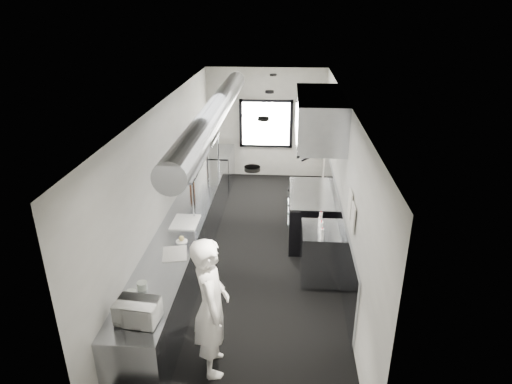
% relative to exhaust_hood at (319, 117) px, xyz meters
% --- Properties ---
extents(floor, '(3.00, 8.00, 0.01)m').
position_rel_exhaust_hood_xyz_m(floor, '(-1.10, -0.70, -2.39)').
color(floor, black).
rests_on(floor, ground).
extents(ceiling, '(3.00, 8.00, 0.01)m').
position_rel_exhaust_hood_xyz_m(ceiling, '(-1.10, -0.70, 0.41)').
color(ceiling, silver).
rests_on(ceiling, wall_back).
extents(wall_back, '(3.00, 0.02, 2.80)m').
position_rel_exhaust_hood_xyz_m(wall_back, '(-1.10, 3.30, -0.99)').
color(wall_back, beige).
rests_on(wall_back, floor).
extents(wall_front, '(3.00, 0.02, 2.80)m').
position_rel_exhaust_hood_xyz_m(wall_front, '(-1.10, -4.70, -0.99)').
color(wall_front, beige).
rests_on(wall_front, floor).
extents(wall_left, '(0.02, 8.00, 2.80)m').
position_rel_exhaust_hood_xyz_m(wall_left, '(-2.60, -0.70, -0.99)').
color(wall_left, beige).
rests_on(wall_left, floor).
extents(wall_right, '(0.02, 8.00, 2.80)m').
position_rel_exhaust_hood_xyz_m(wall_right, '(0.40, -0.70, -0.99)').
color(wall_right, beige).
rests_on(wall_right, floor).
extents(wall_cladding, '(0.03, 5.50, 1.10)m').
position_rel_exhaust_hood_xyz_m(wall_cladding, '(0.38, -0.40, -1.84)').
color(wall_cladding, '#979BA5').
rests_on(wall_cladding, wall_right).
extents(hvac_duct, '(0.40, 6.40, 0.40)m').
position_rel_exhaust_hood_xyz_m(hvac_duct, '(-1.80, -0.30, 0.16)').
color(hvac_duct, gray).
rests_on(hvac_duct, ceiling).
extents(service_window, '(1.36, 0.05, 1.25)m').
position_rel_exhaust_hood_xyz_m(service_window, '(-1.10, 3.26, -0.99)').
color(service_window, silver).
rests_on(service_window, wall_back).
extents(exhaust_hood, '(0.81, 2.20, 0.88)m').
position_rel_exhaust_hood_xyz_m(exhaust_hood, '(0.00, 0.00, 0.00)').
color(exhaust_hood, '#979BA5').
rests_on(exhaust_hood, ceiling).
extents(prep_counter, '(0.70, 6.00, 0.90)m').
position_rel_exhaust_hood_xyz_m(prep_counter, '(-2.25, -1.20, -1.94)').
color(prep_counter, '#979BA5').
rests_on(prep_counter, floor).
extents(pass_shelf, '(0.45, 3.00, 0.68)m').
position_rel_exhaust_hood_xyz_m(pass_shelf, '(-2.29, 0.30, -0.86)').
color(pass_shelf, '#979BA5').
rests_on(pass_shelf, prep_counter).
extents(range, '(0.88, 1.60, 0.94)m').
position_rel_exhaust_hood_xyz_m(range, '(-0.06, 0.00, -1.92)').
color(range, black).
rests_on(range, floor).
extents(bottle_station, '(0.65, 0.80, 0.90)m').
position_rel_exhaust_hood_xyz_m(bottle_station, '(0.05, -1.40, -1.94)').
color(bottle_station, '#979BA5').
rests_on(bottle_station, floor).
extents(far_work_table, '(0.70, 1.20, 0.90)m').
position_rel_exhaust_hood_xyz_m(far_work_table, '(-2.25, 2.50, -1.94)').
color(far_work_table, '#979BA5').
rests_on(far_work_table, floor).
extents(notice_sheet_a, '(0.02, 0.28, 0.38)m').
position_rel_exhaust_hood_xyz_m(notice_sheet_a, '(0.37, -1.90, -0.79)').
color(notice_sheet_a, silver).
rests_on(notice_sheet_a, wall_right).
extents(notice_sheet_b, '(0.02, 0.28, 0.38)m').
position_rel_exhaust_hood_xyz_m(notice_sheet_b, '(0.37, -2.25, -0.84)').
color(notice_sheet_b, silver).
rests_on(notice_sheet_b, wall_right).
extents(line_cook, '(0.58, 0.75, 1.84)m').
position_rel_exhaust_hood_xyz_m(line_cook, '(-1.41, -3.51, -1.47)').
color(line_cook, white).
rests_on(line_cook, floor).
extents(microwave, '(0.48, 0.39, 0.27)m').
position_rel_exhaust_hood_xyz_m(microwave, '(-2.21, -3.79, -1.36)').
color(microwave, silver).
rests_on(microwave, prep_counter).
extents(deli_tub_a, '(0.15, 0.15, 0.09)m').
position_rel_exhaust_hood_xyz_m(deli_tub_a, '(-2.43, -3.36, -1.44)').
color(deli_tub_a, '#ACB6A8').
rests_on(deli_tub_a, prep_counter).
extents(deli_tub_b, '(0.15, 0.15, 0.10)m').
position_rel_exhaust_hood_xyz_m(deli_tub_b, '(-2.35, -3.18, -1.44)').
color(deli_tub_b, '#ACB6A8').
rests_on(deli_tub_b, prep_counter).
extents(newspaper, '(0.43, 0.49, 0.01)m').
position_rel_exhaust_hood_xyz_m(newspaper, '(-2.14, -2.31, -1.49)').
color(newspaper, white).
rests_on(newspaper, prep_counter).
extents(small_plate, '(0.19, 0.19, 0.01)m').
position_rel_exhaust_hood_xyz_m(small_plate, '(-2.12, -1.95, -1.48)').
color(small_plate, white).
rests_on(small_plate, prep_counter).
extents(pastry, '(0.08, 0.08, 0.08)m').
position_rel_exhaust_hood_xyz_m(pastry, '(-2.12, -1.95, -1.43)').
color(pastry, tan).
rests_on(pastry, small_plate).
extents(cutting_board, '(0.43, 0.57, 0.02)m').
position_rel_exhaust_hood_xyz_m(cutting_board, '(-2.21, -1.31, -1.48)').
color(cutting_board, white).
rests_on(cutting_board, prep_counter).
extents(knife_block, '(0.13, 0.21, 0.22)m').
position_rel_exhaust_hood_xyz_m(knife_block, '(-2.33, -0.10, -1.38)').
color(knife_block, brown).
rests_on(knife_block, prep_counter).
extents(plate_stack_a, '(0.29, 0.29, 0.28)m').
position_rel_exhaust_hood_xyz_m(plate_stack_a, '(-2.33, -0.48, -0.68)').
color(plate_stack_a, white).
rests_on(plate_stack_a, pass_shelf).
extents(plate_stack_b, '(0.26, 0.26, 0.31)m').
position_rel_exhaust_hood_xyz_m(plate_stack_b, '(-2.30, -0.01, -0.67)').
color(plate_stack_b, white).
rests_on(plate_stack_b, pass_shelf).
extents(plate_stack_c, '(0.28, 0.28, 0.33)m').
position_rel_exhaust_hood_xyz_m(plate_stack_c, '(-2.31, 0.50, -0.66)').
color(plate_stack_c, white).
rests_on(plate_stack_c, pass_shelf).
extents(plate_stack_d, '(0.29, 0.29, 0.37)m').
position_rel_exhaust_hood_xyz_m(plate_stack_d, '(-2.27, 0.92, -0.64)').
color(plate_stack_d, white).
rests_on(plate_stack_d, pass_shelf).
extents(squeeze_bottle_a, '(0.07, 0.07, 0.17)m').
position_rel_exhaust_hood_xyz_m(squeeze_bottle_a, '(0.02, -1.71, -1.40)').
color(squeeze_bottle_a, white).
rests_on(squeeze_bottle_a, bottle_station).
extents(squeeze_bottle_b, '(0.07, 0.07, 0.19)m').
position_rel_exhaust_hood_xyz_m(squeeze_bottle_b, '(0.02, -1.52, -1.40)').
color(squeeze_bottle_b, white).
rests_on(squeeze_bottle_b, bottle_station).
extents(squeeze_bottle_c, '(0.07, 0.07, 0.17)m').
position_rel_exhaust_hood_xyz_m(squeeze_bottle_c, '(0.03, -1.44, -1.41)').
color(squeeze_bottle_c, white).
rests_on(squeeze_bottle_c, bottle_station).
extents(squeeze_bottle_d, '(0.06, 0.06, 0.16)m').
position_rel_exhaust_hood_xyz_m(squeeze_bottle_d, '(0.02, -1.28, -1.41)').
color(squeeze_bottle_d, white).
rests_on(squeeze_bottle_d, bottle_station).
extents(squeeze_bottle_e, '(0.06, 0.06, 0.16)m').
position_rel_exhaust_hood_xyz_m(squeeze_bottle_e, '(0.04, -1.10, -1.41)').
color(squeeze_bottle_e, white).
rests_on(squeeze_bottle_e, bottle_station).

